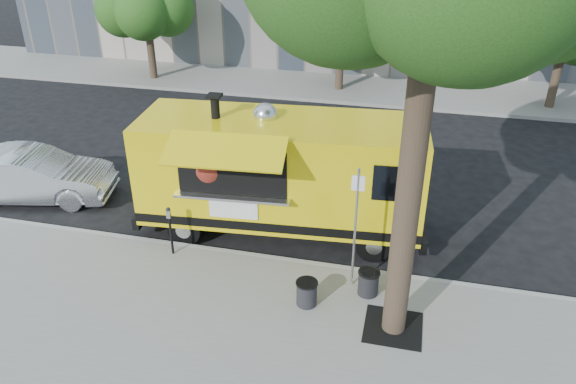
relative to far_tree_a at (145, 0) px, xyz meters
The scene contains 14 objects.
ground 16.30m from the far_tree_a, 50.89° to the right, with size 120.00×120.00×0.00m, color black.
sidewalk 19.48m from the far_tree_a, 58.47° to the right, with size 60.00×6.00×0.15m, color gray.
curb 16.99m from the far_tree_a, 52.92° to the right, with size 60.00×0.14×0.16m, color #999993.
far_sidewalk 10.73m from the far_tree_a, ahead, with size 60.00×5.00×0.15m, color gray.
tree_well 20.00m from the far_tree_a, 50.16° to the right, with size 1.20×1.20×0.02m, color black.
far_tree_a is the anchor object (origin of this frame).
far_tree_b 9.01m from the far_tree_a, ahead, with size 3.60×3.60×5.50m.
far_tree_c 18.00m from the far_tree_a, ahead, with size 3.24×3.24×5.21m.
sign_post 18.14m from the far_tree_a, 50.17° to the right, with size 0.28×0.06×3.00m.
parking_meter 15.59m from the far_tree_a, 62.85° to the right, with size 0.11×0.11×1.33m.
food_truck 15.11m from the far_tree_a, 51.58° to the right, with size 7.74×3.99×3.75m.
sedan 12.23m from the far_tree_a, 81.60° to the right, with size 1.63×4.67×1.54m, color silver.
trash_bin_left 18.52m from the far_tree_a, 54.15° to the right, with size 0.49×0.49×0.59m.
trash_bin_right 18.77m from the far_tree_a, 49.70° to the right, with size 0.50×0.50×0.60m.
Camera 1 is at (2.55, -12.04, 8.26)m, focal length 35.00 mm.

